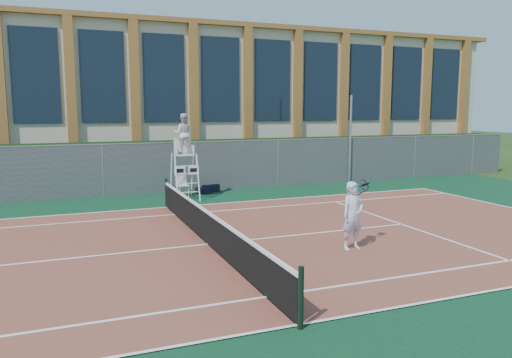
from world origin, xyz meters
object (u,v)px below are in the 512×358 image
object	(u,v)px
umpire_chair	(183,136)
tennis_player	(353,215)
steel_pole	(350,139)
plastic_chair	(182,183)

from	to	relation	value
umpire_chair	tennis_player	world-z (taller)	umpire_chair
steel_pole	umpire_chair	xyz separation A→B (m)	(-8.85, -1.65, 0.41)
plastic_chair	tennis_player	xyz separation A→B (m)	(2.33, -9.47, 0.33)
steel_pole	plastic_chair	world-z (taller)	steel_pole
steel_pole	tennis_player	xyz separation A→B (m)	(-6.49, -10.53, -1.24)
umpire_chair	plastic_chair	world-z (taller)	umpire_chair
steel_pole	tennis_player	world-z (taller)	steel_pole
plastic_chair	tennis_player	bearing A→B (deg)	-76.19
umpire_chair	plastic_chair	size ratio (longest dim) A/B	3.52
steel_pole	tennis_player	bearing A→B (deg)	-121.64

